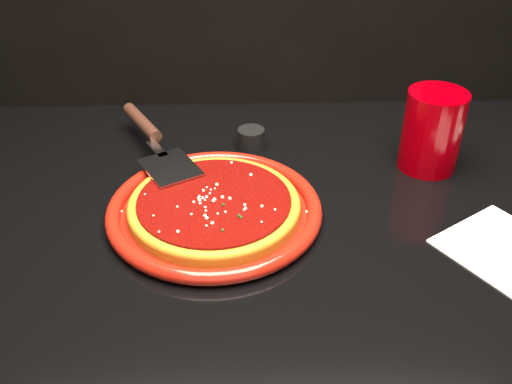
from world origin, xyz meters
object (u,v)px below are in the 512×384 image
pizza_server (156,141)px  cup (432,131)px  plate (215,210)px  ramekin (251,139)px

pizza_server → cup: (0.44, -0.03, 0.03)m
plate → cup: (0.34, 0.13, 0.05)m
plate → ramekin: (0.06, 0.20, 0.01)m
plate → pizza_server: 0.19m
cup → ramekin: size_ratio=2.81×
pizza_server → ramekin: bearing=-14.6°
pizza_server → ramekin: (0.15, 0.04, -0.02)m
plate → ramekin: bearing=73.8°
pizza_server → ramekin: pizza_server is taller
plate → cup: size_ratio=2.37×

